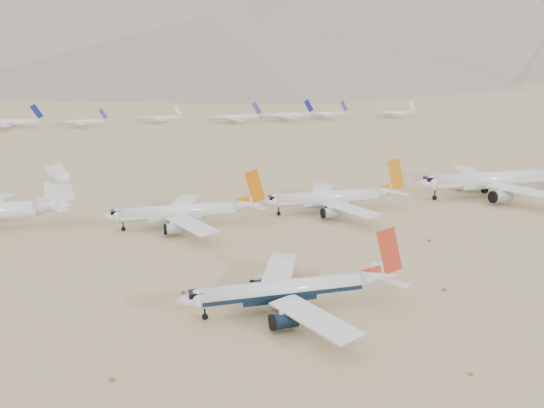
{
  "coord_description": "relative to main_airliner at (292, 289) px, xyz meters",
  "views": [
    {
      "loc": [
        -38.37,
        -90.9,
        48.24
      ],
      "look_at": [
        -0.27,
        54.61,
        7.0
      ],
      "focal_mm": 35.0,
      "sensor_mm": 36.0,
      "label": 1
    }
  ],
  "objects": [
    {
      "name": "distant_storage_row",
      "position": [
        -27.07,
        323.79,
        0.09
      ],
      "size": [
        466.73,
        55.97,
        14.91
      ],
      "color": "silver",
      "rests_on": "ground"
    },
    {
      "name": "desert_scrub",
      "position": [
        16.87,
        -23.9,
        -3.98
      ],
      "size": [
        261.14,
        121.67,
        0.68
      ],
      "color": "brown",
      "rests_on": "ground"
    },
    {
      "name": "foothills",
      "position": [
        536.69,
        1098.58,
        62.87
      ],
      "size": [
        4637.5,
        1395.0,
        155.0
      ],
      "color": "slate",
      "rests_on": "ground"
    },
    {
      "name": "row2_gold_tail",
      "position": [
        33.29,
        64.06,
        0.39
      ],
      "size": [
        46.96,
        45.93,
        16.72
      ],
      "color": "silver",
      "rests_on": "ground"
    },
    {
      "name": "row2_orange_tail",
      "position": [
        -15.11,
        60.22,
        0.29
      ],
      "size": [
        45.64,
        44.65,
        16.28
      ],
      "color": "silver",
      "rests_on": "ground"
    },
    {
      "name": "main_airliner",
      "position": [
        0.0,
        0.0,
        0.0
      ],
      "size": [
        44.12,
        43.09,
        15.57
      ],
      "color": "silver",
      "rests_on": "ground"
    },
    {
      "name": "mountain_range",
      "position": [
        80.19,
        1646.59,
        186.04
      ],
      "size": [
        7354.0,
        3024.0,
        470.0
      ],
      "color": "slate",
      "rests_on": "ground"
    },
    {
      "name": "row2_navy_widebody",
      "position": [
        97.24,
        68.5,
        1.76
      ],
      "size": [
        60.82,
        59.48,
        21.64
      ],
      "color": "silver",
      "rests_on": "ground"
    },
    {
      "name": "ground",
      "position": [
        10.02,
        -1.42,
        -4.28
      ],
      "size": [
        7000.0,
        7000.0,
        0.0
      ],
      "primitive_type": "plane",
      "color": "#968057",
      "rests_on": "ground"
    }
  ]
}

